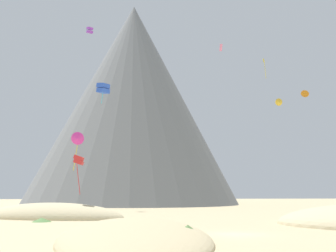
# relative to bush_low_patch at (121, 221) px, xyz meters

# --- Properties ---
(ground_plane) EXTENTS (400.00, 400.00, 0.00)m
(ground_plane) POSITION_rel_bush_low_patch_xyz_m (8.23, -11.48, -0.28)
(ground_plane) COLOR #C6B284
(dune_foreground_left) EXTENTS (20.68, 15.26, 3.80)m
(dune_foreground_left) POSITION_rel_bush_low_patch_xyz_m (-8.27, 10.69, -0.28)
(dune_foreground_left) COLOR beige
(dune_foreground_left) RESTS_ON ground_plane
(dune_midground) EXTENTS (11.23, 25.92, 2.29)m
(dune_midground) POSITION_rel_bush_low_patch_xyz_m (0.69, -12.54, -0.28)
(dune_midground) COLOR #C6B284
(dune_midground) RESTS_ON ground_plane
(bush_low_patch) EXTENTS (2.82, 2.82, 0.55)m
(bush_low_patch) POSITION_rel_bush_low_patch_xyz_m (0.00, 0.00, 0.00)
(bush_low_patch) COLOR #386633
(bush_low_patch) RESTS_ON ground_plane
(bush_ridge_crest) EXTENTS (3.11, 3.11, 0.81)m
(bush_ridge_crest) POSITION_rel_bush_low_patch_xyz_m (-2.10, 11.38, 0.13)
(bush_ridge_crest) COLOR #568442
(bush_ridge_crest) RESTS_ON ground_plane
(bush_far_left) EXTENTS (3.15, 3.15, 1.01)m
(bush_far_left) POSITION_rel_bush_low_patch_xyz_m (4.03, -15.05, 0.23)
(bush_far_left) COLOR #668C4C
(bush_far_left) RESTS_ON ground_plane
(bush_far_right) EXTENTS (2.24, 2.24, 0.45)m
(bush_far_right) POSITION_rel_bush_low_patch_xyz_m (-8.42, 4.21, -0.05)
(bush_far_right) COLOR #568442
(bush_far_right) RESTS_ON ground_plane
(rock_massif) EXTENTS (81.75, 81.75, 59.14)m
(rock_massif) POSITION_rel_bush_low_patch_xyz_m (4.36, 74.76, 27.50)
(rock_massif) COLOR slate
(rock_massif) RESTS_ON ground_plane
(kite_violet_high) EXTENTS (1.54, 1.58, 1.56)m
(kite_violet_high) POSITION_rel_bush_low_patch_xyz_m (-6.62, 42.31, 37.34)
(kite_violet_high) COLOR purple
(kite_blue_mid) EXTENTS (2.01, 2.01, 2.98)m
(kite_blue_mid) POSITION_rel_bush_low_patch_xyz_m (-2.61, 15.17, 17.56)
(kite_blue_mid) COLOR blue
(kite_gold_mid) EXTENTS (1.65, 0.63, 1.68)m
(kite_gold_mid) POSITION_rel_bush_low_patch_xyz_m (35.39, 42.64, 22.86)
(kite_gold_mid) COLOR gold
(kite_red_low) EXTENTS (1.36, 1.27, 4.98)m
(kite_red_low) POSITION_rel_bush_low_patch_xyz_m (-5.29, 10.69, 6.88)
(kite_red_low) COLOR red
(kite_pink_high) EXTENTS (0.62, 0.67, 1.42)m
(kite_pink_high) POSITION_rel_bush_low_patch_xyz_m (20.23, 34.97, 32.05)
(kite_pink_high) COLOR pink
(kite_magenta_low) EXTENTS (1.84, 0.95, 5.27)m
(kite_magenta_low) POSITION_rel_bush_low_patch_xyz_m (-5.86, 14.08, 10.06)
(kite_magenta_low) COLOR #D1339E
(kite_yellow_high) EXTENTS (0.63, 0.77, 4.72)m
(kite_yellow_high) POSITION_rel_bush_low_patch_xyz_m (33.41, 45.46, 32.36)
(kite_yellow_high) COLOR yellow
(kite_orange_mid) EXTENTS (1.50, 0.90, 1.43)m
(kite_orange_mid) POSITION_rel_bush_low_patch_xyz_m (32.48, 24.55, 20.17)
(kite_orange_mid) COLOR orange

